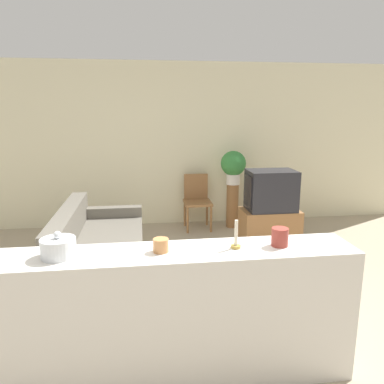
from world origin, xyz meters
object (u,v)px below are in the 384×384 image
Objects in this scene: television at (271,190)px; potted_plant at (233,165)px; decorative_bowl at (58,248)px; couch at (99,251)px; wooden_chair at (197,198)px.

television is 0.98m from potted_plant.
television is 3.52m from decorative_bowl.
couch is 2.51m from television.
wooden_chair is at bearing 135.18° from television.
wooden_chair is (1.43, 1.60, 0.22)m from couch.
decorative_bowl is at bearing -112.40° from wooden_chair.
couch is 3.51× the size of potted_plant.
potted_plant reaches higher than couch.
television is (2.36, 0.68, 0.53)m from couch.
couch is 2.81× the size of television.
couch is at bearing -131.80° from wooden_chair.
wooden_chair is 0.81m from potted_plant.
television is 1.25× the size of potted_plant.
television reaches higher than wooden_chair.
decorative_bowl is (-0.02, -1.91, 0.77)m from couch.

